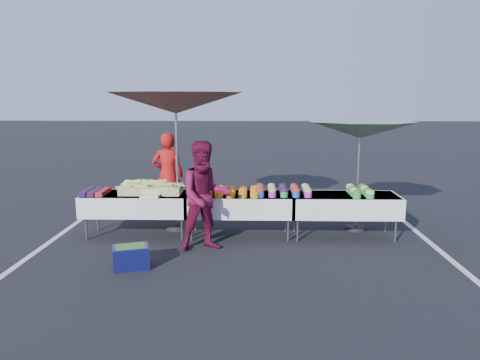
{
  "coord_description": "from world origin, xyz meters",
  "views": [
    {
      "loc": [
        0.21,
        -7.93,
        2.41
      ],
      "look_at": [
        0.0,
        0.0,
        1.0
      ],
      "focal_mm": 35.0,
      "sensor_mm": 36.0,
      "label": 1
    }
  ],
  "objects_px": {
    "table_left": "(137,203)",
    "table_center": "(240,204)",
    "customer": "(205,196)",
    "table_right": "(344,204)",
    "umbrella_right": "(360,131)",
    "storage_bin": "(131,256)",
    "vendor": "(168,175)",
    "umbrella_left": "(176,104)"
  },
  "relations": [
    {
      "from": "table_left",
      "to": "table_center",
      "type": "xyz_separation_m",
      "value": [
        1.8,
        0.0,
        0.0
      ]
    },
    {
      "from": "table_left",
      "to": "customer",
      "type": "height_order",
      "value": "customer"
    },
    {
      "from": "table_right",
      "to": "table_center",
      "type": "bearing_deg",
      "value": 180.0
    },
    {
      "from": "table_center",
      "to": "umbrella_right",
      "type": "xyz_separation_m",
      "value": [
        2.12,
        0.44,
        1.24
      ]
    },
    {
      "from": "table_center",
      "to": "customer",
      "type": "bearing_deg",
      "value": -125.11
    },
    {
      "from": "table_left",
      "to": "umbrella_right",
      "type": "relative_size",
      "value": 0.72
    },
    {
      "from": "table_right",
      "to": "umbrella_right",
      "type": "bearing_deg",
      "value": 54.03
    },
    {
      "from": "customer",
      "to": "storage_bin",
      "type": "xyz_separation_m",
      "value": [
        -0.99,
        -0.85,
        -0.7
      ]
    },
    {
      "from": "table_left",
      "to": "umbrella_right",
      "type": "xyz_separation_m",
      "value": [
        3.92,
        0.44,
        1.24
      ]
    },
    {
      "from": "table_right",
      "to": "customer",
      "type": "xyz_separation_m",
      "value": [
        -2.33,
        -0.75,
        0.29
      ]
    },
    {
      "from": "vendor",
      "to": "table_right",
      "type": "bearing_deg",
      "value": 154.13
    },
    {
      "from": "vendor",
      "to": "storage_bin",
      "type": "relative_size",
      "value": 2.93
    },
    {
      "from": "customer",
      "to": "table_left",
      "type": "bearing_deg",
      "value": 129.9
    },
    {
      "from": "umbrella_left",
      "to": "storage_bin",
      "type": "height_order",
      "value": "umbrella_left"
    },
    {
      "from": "vendor",
      "to": "umbrella_left",
      "type": "bearing_deg",
      "value": 106.64
    },
    {
      "from": "storage_bin",
      "to": "table_right",
      "type": "bearing_deg",
      "value": 7.79
    },
    {
      "from": "table_left",
      "to": "table_right",
      "type": "relative_size",
      "value": 1.0
    },
    {
      "from": "table_center",
      "to": "storage_bin",
      "type": "relative_size",
      "value": 3.17
    },
    {
      "from": "table_center",
      "to": "umbrella_left",
      "type": "height_order",
      "value": "umbrella_left"
    },
    {
      "from": "customer",
      "to": "umbrella_right",
      "type": "xyz_separation_m",
      "value": [
        2.65,
        1.19,
        0.95
      ]
    },
    {
      "from": "table_center",
      "to": "umbrella_left",
      "type": "bearing_deg",
      "value": 159.77
    },
    {
      "from": "table_left",
      "to": "umbrella_right",
      "type": "bearing_deg",
      "value": 6.43
    },
    {
      "from": "customer",
      "to": "umbrella_left",
      "type": "distance_m",
      "value": 1.94
    },
    {
      "from": "table_center",
      "to": "table_right",
      "type": "xyz_separation_m",
      "value": [
        1.8,
        0.0,
        0.0
      ]
    },
    {
      "from": "table_left",
      "to": "table_center",
      "type": "relative_size",
      "value": 1.0
    },
    {
      "from": "table_left",
      "to": "table_right",
      "type": "distance_m",
      "value": 3.6
    },
    {
      "from": "table_right",
      "to": "umbrella_left",
      "type": "bearing_deg",
      "value": 171.81
    },
    {
      "from": "table_right",
      "to": "umbrella_left",
      "type": "height_order",
      "value": "umbrella_left"
    },
    {
      "from": "vendor",
      "to": "storage_bin",
      "type": "bearing_deg",
      "value": 85.32
    },
    {
      "from": "table_center",
      "to": "table_right",
      "type": "bearing_deg",
      "value": 0.0
    },
    {
      "from": "table_center",
      "to": "umbrella_right",
      "type": "height_order",
      "value": "umbrella_right"
    },
    {
      "from": "table_center",
      "to": "table_right",
      "type": "height_order",
      "value": "same"
    },
    {
      "from": "table_center",
      "to": "umbrella_right",
      "type": "distance_m",
      "value": 2.5
    },
    {
      "from": "umbrella_right",
      "to": "table_left",
      "type": "bearing_deg",
      "value": -173.57
    },
    {
      "from": "table_right",
      "to": "customer",
      "type": "distance_m",
      "value": 2.46
    },
    {
      "from": "table_left",
      "to": "vendor",
      "type": "relative_size",
      "value": 1.08
    },
    {
      "from": "table_right",
      "to": "customer",
      "type": "relative_size",
      "value": 1.07
    },
    {
      "from": "table_center",
      "to": "vendor",
      "type": "distance_m",
      "value": 2.0
    },
    {
      "from": "vendor",
      "to": "umbrella_left",
      "type": "xyz_separation_m",
      "value": [
        0.34,
        -0.89,
        1.43
      ]
    },
    {
      "from": "table_left",
      "to": "table_center",
      "type": "bearing_deg",
      "value": 0.0
    },
    {
      "from": "customer",
      "to": "storage_bin",
      "type": "height_order",
      "value": "customer"
    },
    {
      "from": "vendor",
      "to": "umbrella_right",
      "type": "distance_m",
      "value": 3.84
    }
  ]
}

